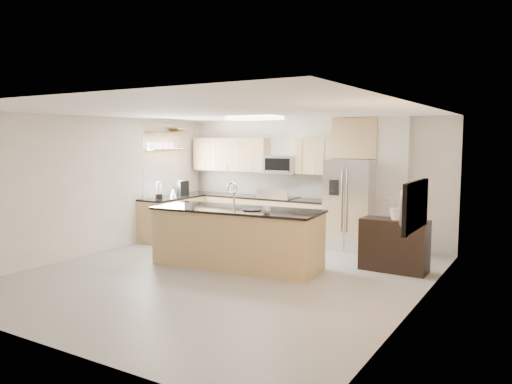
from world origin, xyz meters
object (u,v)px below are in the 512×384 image
Objects in this scene: range at (278,218)px; microwave at (281,164)px; island at (237,237)px; flower_vase at (400,198)px; platter at (252,210)px; refrigerator at (351,205)px; coffee_maker at (183,188)px; blender at (159,191)px; television at (407,205)px; credenza at (394,245)px; bowl at (176,130)px; kettle at (173,193)px; cup at (266,210)px.

range is 1.50× the size of microwave.
island is 4.08× the size of flower_vase.
platter is at bearing -71.57° from range.
refrigerator is 2.62m from island.
refrigerator is at bearing 135.18° from flower_vase.
coffee_maker is at bearing -162.76° from range.
flower_vase is (5.03, 0.14, 0.15)m from blender.
flower_vase is 0.68× the size of television.
credenza is at bearing 18.92° from island.
island is 2.77× the size of television.
coffee_maker is at bearing 11.12° from bowl.
blender is 0.86× the size of bowl.
bowl is (-3.91, -0.63, 1.50)m from refrigerator.
range is 3.13m from credenza.
flower_vase is (2.48, 1.02, 0.73)m from island.
range is at bearing 108.43° from platter.
platter is (0.32, -0.05, 0.51)m from island.
blender is 1.62× the size of kettle.
island is at bearing -19.04° from blender.
island reaches higher than platter.
platter reaches higher than credenza.
blender is at bearing -144.68° from range.
microwave reaches higher than credenza.
blender is (-2.08, -1.59, -0.56)m from microwave.
platter is (0.80, -2.40, 0.54)m from range.
blender is (-2.87, 0.93, 0.07)m from platter.
platter is 1.45× the size of kettle.
range is at bearing 16.83° from bowl.
island reaches higher than coffee_maker.
blender is at bearing -77.51° from bowl.
island is 2.86m from kettle.
refrigerator reaches higher than island.
blender is at bearing 73.54° from television.
kettle is 0.53× the size of bowl.
island is at bearing -117.22° from refrigerator.
flower_vase reaches higher than range.
coffee_maker is at bearing -159.71° from microwave.
credenza is at bearing 38.07° from cup.
television reaches higher than island.
island is at bearing 75.76° from television.
refrigerator is at bearing 31.04° from television.
flower_vase is 1.88m from television.
television is (3.51, -3.24, -0.28)m from microwave.
microwave is at bearing 107.58° from platter.
bowl is at bearing 67.04° from television.
refrigerator reaches higher than cup.
range is 5.16× the size of kettle.
coffee_maker is at bearing 66.21° from television.
bowl reaches higher than credenza.
microwave is at bearing 30.32° from kettle.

